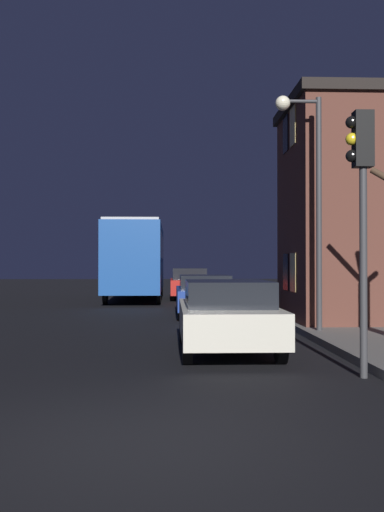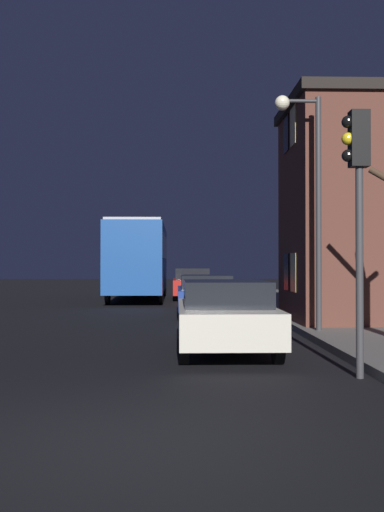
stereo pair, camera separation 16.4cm
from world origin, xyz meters
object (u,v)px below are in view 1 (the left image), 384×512
object	(u,v)px
bus	(137,255)
car_far_lane	(189,283)
traffic_light	(361,186)
car_near_lane	(227,314)
streetlamp	(308,177)
car_mid_lane	(204,294)

from	to	relation	value
bus	car_far_lane	xyz separation A→B (m)	(2.65, 0.28, -1.43)
traffic_light	car_near_lane	size ratio (longest dim) A/B	0.98
car_near_lane	car_far_lane	bearing A→B (deg)	90.74
bus	car_far_lane	distance (m)	3.02
streetlamp	car_far_lane	size ratio (longest dim) A/B	1.32
streetlamp	car_mid_lane	size ratio (longest dim) A/B	1.32
streetlamp	bus	size ratio (longest dim) A/B	0.59
bus	streetlamp	bearing A→B (deg)	-70.65
traffic_light	car_mid_lane	size ratio (longest dim) A/B	0.96
traffic_light	car_mid_lane	world-z (taller)	traffic_light
traffic_light	car_near_lane	bearing A→B (deg)	125.31
traffic_light	car_near_lane	xyz separation A→B (m)	(-1.89, 2.67, -2.28)
car_mid_lane	traffic_light	bearing A→B (deg)	-79.80
streetlamp	car_near_lane	xyz separation A→B (m)	(-2.25, -2.36, -3.20)
car_far_lane	traffic_light	bearing A→B (deg)	-83.93
car_mid_lane	car_near_lane	bearing A→B (deg)	-89.98
car_near_lane	car_far_lane	world-z (taller)	car_far_lane
traffic_light	car_far_lane	distance (m)	20.11
streetlamp	car_near_lane	bearing A→B (deg)	-133.67
streetlamp	car_mid_lane	bearing A→B (deg)	112.25
car_near_lane	car_mid_lane	xyz separation A→B (m)	(-0.00, 7.86, -0.02)
bus	car_mid_lane	size ratio (longest dim) A/B	2.21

